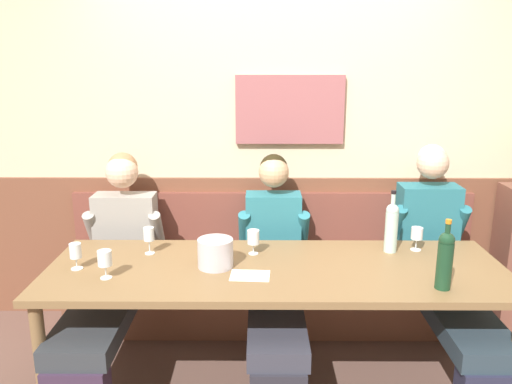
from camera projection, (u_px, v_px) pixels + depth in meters
name	position (u px, v px, depth m)	size (l,w,h in m)	color
room_wall_back	(273.00, 126.00, 3.63)	(6.80, 0.12, 2.80)	beige
wood_wainscot_panel	(272.00, 247.00, 3.80)	(6.80, 0.03, 1.04)	brown
wall_bench	(273.00, 289.00, 3.66)	(2.85, 0.42, 0.94)	brown
dining_table	(276.00, 278.00, 2.89)	(2.55, 0.86, 0.74)	brown
person_center_right_seat	(112.00, 266.00, 3.21)	(0.52, 1.29, 1.26)	#37263C
person_right_seat	(275.00, 267.00, 3.20)	(0.48, 1.28, 1.25)	#27262F
person_left_seat	(443.00, 262.00, 3.21)	(0.50, 1.29, 1.32)	#24253B
ice_bucket	(215.00, 253.00, 2.86)	(0.20, 0.20, 0.16)	#B9B2B7
wine_bottle_amber_mid	(445.00, 259.00, 2.57)	(0.08, 0.08, 0.36)	#173A23
wine_bottle_green_tall	(391.00, 226.00, 3.06)	(0.08, 0.08, 0.38)	#ABCCBF
wine_glass_mid_right	(149.00, 235.00, 3.04)	(0.06, 0.06, 0.16)	silver
wine_glass_center_front	(76.00, 252.00, 2.82)	(0.07, 0.07, 0.15)	silver
wine_glass_by_bottle	(417.00, 234.00, 3.10)	(0.07, 0.07, 0.14)	silver
wine_glass_near_bucket	(253.00, 238.00, 3.04)	(0.07, 0.07, 0.15)	silver
wine_glass_right_end	(105.00, 260.00, 2.70)	(0.07, 0.07, 0.15)	silver
tasting_sheet_left_guest	(250.00, 276.00, 2.76)	(0.21, 0.15, 0.00)	white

